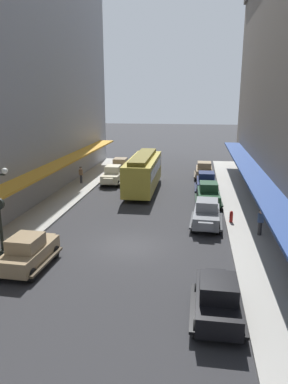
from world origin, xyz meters
The scene contains 15 objects.
ground_plane centered at (0.00, 0.00, 0.00)m, with size 200.00×200.00×0.00m, color #2D2D30.
sidewalk_left centered at (-7.50, 0.00, 0.07)m, with size 3.00×60.00×0.15m, color #A8A59E.
sidewalk_right centered at (7.50, 0.00, 0.07)m, with size 3.00×60.00×0.15m, color #A8A59E.
parked_car_0 centered at (4.63, 19.49, 0.94)m, with size 2.15×4.26×1.84m.
parked_car_1 centered at (-4.67, 15.59, 0.94)m, with size 2.25×4.30×1.84m.
parked_car_2 centered at (4.84, -6.63, 0.94)m, with size 2.16×4.27×1.84m.
parked_car_3 centered at (4.62, 4.15, 0.94)m, with size 2.30×4.32×1.84m.
parked_car_4 centered at (-4.64, -3.52, 0.94)m, with size 2.27×4.31×1.84m.
parked_car_5 centered at (4.87, 9.43, 0.94)m, with size 2.26×4.30×1.84m.
parked_car_6 centered at (4.76, 13.62, 0.94)m, with size 2.20×4.28×1.84m.
parked_car_7 centered at (-4.90, 20.58, 0.94)m, with size 2.23×4.29×1.84m.
streetcar centered at (-1.15, 13.25, 1.90)m, with size 2.61×9.62×3.46m.
fire_hydrant centered at (6.35, 4.89, 0.56)m, with size 0.24×0.24×0.82m.
pedestrian_0 centered at (7.94, 2.67, 1.01)m, with size 0.36×0.28×1.67m.
pedestrian_1 centered at (-7.76, 14.73, 1.01)m, with size 0.36×0.28×1.67m.
Camera 1 is at (3.82, -19.74, 8.70)m, focal length 33.78 mm.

